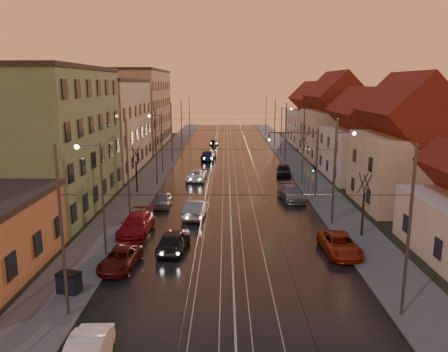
{
  "coord_description": "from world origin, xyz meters",
  "views": [
    {
      "loc": [
        -0.48,
        -26.54,
        11.81
      ],
      "look_at": [
        -0.63,
        17.17,
        2.52
      ],
      "focal_mm": 35.0,
      "sensor_mm": 36.0,
      "label": 1
    }
  ],
  "objects_px": {
    "street_lamp_3": "(283,126)",
    "driving_car_2": "(196,175)",
    "driving_car_0": "(174,241)",
    "parked_right_1": "(291,193)",
    "street_lamp_1": "(338,166)",
    "parked_left_3": "(163,200)",
    "traffic_light_mast": "(307,155)",
    "dumpster": "(69,283)",
    "street_lamp_2": "(159,138)",
    "parked_left_1": "(120,259)",
    "parked_left_2": "(136,224)",
    "parked_right_2": "(284,170)",
    "street_lamp_0": "(98,188)",
    "driving_car_4": "(214,142)",
    "driving_car_1": "(195,209)",
    "parked_right_0": "(340,244)",
    "driving_car_3": "(208,155)"
  },
  "relations": [
    {
      "from": "street_lamp_0",
      "to": "driving_car_4",
      "type": "height_order",
      "value": "street_lamp_0"
    },
    {
      "from": "driving_car_2",
      "to": "driving_car_3",
      "type": "distance_m",
      "value": 14.79
    },
    {
      "from": "traffic_light_mast",
      "to": "parked_right_0",
      "type": "height_order",
      "value": "traffic_light_mast"
    },
    {
      "from": "driving_car_2",
      "to": "street_lamp_2",
      "type": "bearing_deg",
      "value": -34.12
    },
    {
      "from": "driving_car_1",
      "to": "driving_car_3",
      "type": "xyz_separation_m",
      "value": [
        0.02,
        30.05,
        -0.03
      ]
    },
    {
      "from": "street_lamp_1",
      "to": "parked_right_1",
      "type": "bearing_deg",
      "value": 111.43
    },
    {
      "from": "traffic_light_mast",
      "to": "parked_right_2",
      "type": "bearing_deg",
      "value": 94.61
    },
    {
      "from": "parked_right_0",
      "to": "parked_right_1",
      "type": "height_order",
      "value": "parked_right_1"
    },
    {
      "from": "parked_right_0",
      "to": "dumpster",
      "type": "distance_m",
      "value": 18.06
    },
    {
      "from": "dumpster",
      "to": "parked_right_0",
      "type": "bearing_deg",
      "value": 35.2
    },
    {
      "from": "driving_car_2",
      "to": "parked_right_1",
      "type": "xyz_separation_m",
      "value": [
        10.4,
        -9.31,
        0.05
      ]
    },
    {
      "from": "street_lamp_3",
      "to": "driving_car_3",
      "type": "bearing_deg",
      "value": -158.52
    },
    {
      "from": "street_lamp_1",
      "to": "parked_left_1",
      "type": "relative_size",
      "value": 1.82
    },
    {
      "from": "driving_car_1",
      "to": "driving_car_2",
      "type": "bearing_deg",
      "value": -79.93
    },
    {
      "from": "street_lamp_0",
      "to": "driving_car_4",
      "type": "xyz_separation_m",
      "value": [
        6.42,
        55.72,
        -4.27
      ]
    },
    {
      "from": "driving_car_2",
      "to": "driving_car_4",
      "type": "xyz_separation_m",
      "value": [
        1.4,
        31.31,
        -0.08
      ]
    },
    {
      "from": "street_lamp_3",
      "to": "driving_car_2",
      "type": "distance_m",
      "value": 23.98
    },
    {
      "from": "parked_left_3",
      "to": "parked_right_2",
      "type": "bearing_deg",
      "value": 45.17
    },
    {
      "from": "parked_right_0",
      "to": "dumpster",
      "type": "xyz_separation_m",
      "value": [
        -16.97,
        -6.2,
        0.02
      ]
    },
    {
      "from": "parked_right_1",
      "to": "parked_right_2",
      "type": "bearing_deg",
      "value": 79.03
    },
    {
      "from": "parked_right_0",
      "to": "driving_car_3",
      "type": "bearing_deg",
      "value": 102.97
    },
    {
      "from": "driving_car_0",
      "to": "parked_left_3",
      "type": "bearing_deg",
      "value": -71.78
    },
    {
      "from": "street_lamp_0",
      "to": "parked_left_2",
      "type": "bearing_deg",
      "value": 72.23
    },
    {
      "from": "street_lamp_1",
      "to": "parked_left_1",
      "type": "xyz_separation_m",
      "value": [
        -16.45,
        -9.9,
        -4.28
      ]
    },
    {
      "from": "driving_car_1",
      "to": "parked_left_3",
      "type": "height_order",
      "value": "driving_car_1"
    },
    {
      "from": "street_lamp_0",
      "to": "street_lamp_3",
      "type": "relative_size",
      "value": 1.0
    },
    {
      "from": "driving_car_3",
      "to": "parked_right_2",
      "type": "xyz_separation_m",
      "value": [
        10.25,
        -12.0,
        0.01
      ]
    },
    {
      "from": "driving_car_3",
      "to": "street_lamp_1",
      "type": "bearing_deg",
      "value": 114.75
    },
    {
      "from": "parked_left_2",
      "to": "parked_right_2",
      "type": "relative_size",
      "value": 1.19
    },
    {
      "from": "street_lamp_2",
      "to": "street_lamp_3",
      "type": "relative_size",
      "value": 1.0
    },
    {
      "from": "driving_car_2",
      "to": "parked_left_2",
      "type": "xyz_separation_m",
      "value": [
        -3.52,
        -19.72,
        0.09
      ]
    },
    {
      "from": "parked_right_0",
      "to": "parked_right_1",
      "type": "relative_size",
      "value": 0.96
    },
    {
      "from": "street_lamp_2",
      "to": "parked_left_1",
      "type": "distance_m",
      "value": 30.25
    },
    {
      "from": "driving_car_1",
      "to": "dumpster",
      "type": "height_order",
      "value": "driving_car_1"
    },
    {
      "from": "parked_left_1",
      "to": "parked_left_3",
      "type": "bearing_deg",
      "value": 92.79
    },
    {
      "from": "street_lamp_2",
      "to": "parked_left_2",
      "type": "height_order",
      "value": "street_lamp_2"
    },
    {
      "from": "parked_right_1",
      "to": "dumpster",
      "type": "relative_size",
      "value": 4.27
    },
    {
      "from": "driving_car_1",
      "to": "parked_right_2",
      "type": "relative_size",
      "value": 1.07
    },
    {
      "from": "street_lamp_1",
      "to": "driving_car_1",
      "type": "xyz_separation_m",
      "value": [
        -12.28,
        1.12,
        -4.09
      ]
    },
    {
      "from": "traffic_light_mast",
      "to": "parked_left_2",
      "type": "xyz_separation_m",
      "value": [
        -15.59,
        -11.3,
        -3.82
      ]
    },
    {
      "from": "traffic_light_mast",
      "to": "parked_right_2",
      "type": "xyz_separation_m",
      "value": [
        -0.9,
        11.17,
        -3.83
      ]
    },
    {
      "from": "street_lamp_3",
      "to": "driving_car_3",
      "type": "height_order",
      "value": "street_lamp_3"
    },
    {
      "from": "street_lamp_1",
      "to": "driving_car_3",
      "type": "distance_m",
      "value": 33.75
    },
    {
      "from": "driving_car_0",
      "to": "parked_right_1",
      "type": "bearing_deg",
      "value": -120.35
    },
    {
      "from": "street_lamp_3",
      "to": "parked_right_2",
      "type": "height_order",
      "value": "street_lamp_3"
    },
    {
      "from": "street_lamp_1",
      "to": "parked_left_3",
      "type": "xyz_separation_m",
      "value": [
        -15.71,
        4.66,
        -4.24
      ]
    },
    {
      "from": "street_lamp_3",
      "to": "parked_left_3",
      "type": "distance_m",
      "value": 35.32
    },
    {
      "from": "traffic_light_mast",
      "to": "dumpster",
      "type": "bearing_deg",
      "value": -128.78
    },
    {
      "from": "driving_car_0",
      "to": "dumpster",
      "type": "relative_size",
      "value": 3.79
    },
    {
      "from": "parked_right_2",
      "to": "street_lamp_2",
      "type": "bearing_deg",
      "value": -176.36
    }
  ]
}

